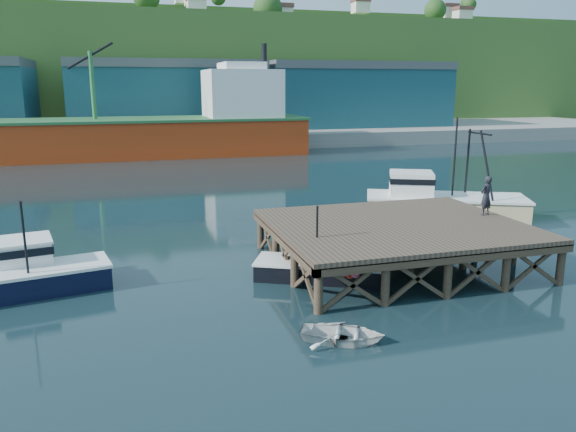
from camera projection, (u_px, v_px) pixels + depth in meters
name	position (u px, v px, depth m)	size (l,w,h in m)	color
ground	(289.00, 275.00, 26.36)	(300.00, 300.00, 0.00)	black
wharf	(398.00, 228.00, 27.27)	(12.00, 10.00, 2.62)	brown
far_quay	(166.00, 133.00, 91.46)	(160.00, 40.00, 2.00)	gray
warehouse_mid	(167.00, 99.00, 85.53)	(28.00, 16.00, 9.00)	navy
warehouse_right	(350.00, 98.00, 93.83)	(30.00, 16.00, 9.00)	navy
cargo_ship	(109.00, 130.00, 68.06)	(55.50, 10.00, 13.75)	#C13812
hillside	(152.00, 73.00, 117.17)	(220.00, 50.00, 22.00)	#2D511E
boat_navy	(28.00, 272.00, 24.14)	(6.98, 4.26, 4.16)	black
boat_black	(319.00, 263.00, 25.96)	(6.09, 5.09, 3.55)	black
trawler	(443.00, 201.00, 36.13)	(10.63, 7.44, 6.73)	beige
dinghy	(343.00, 334.00, 19.44)	(2.07, 2.89, 0.60)	silver
dockworker	(486.00, 196.00, 28.87)	(0.74, 0.48, 2.03)	black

